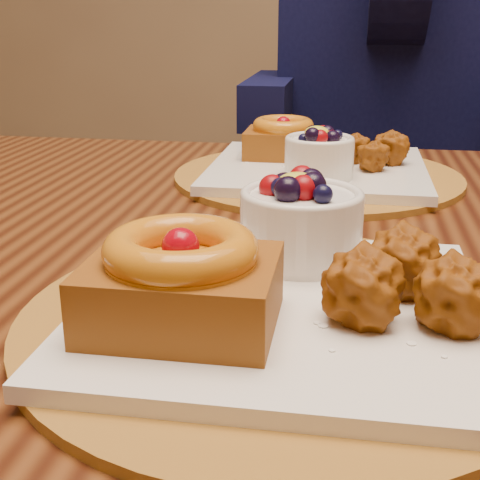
# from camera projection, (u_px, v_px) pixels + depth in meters

# --- Properties ---
(dining_table) EXTENTS (1.60, 0.90, 0.76)m
(dining_table) POSITION_uv_depth(u_px,v_px,m) (303.00, 299.00, 0.71)
(dining_table) COLOR black
(dining_table) RESTS_ON ground
(place_setting_near) EXTENTS (0.38, 0.38, 0.09)m
(place_setting_near) POSITION_uv_depth(u_px,v_px,m) (279.00, 283.00, 0.48)
(place_setting_near) COLOR brown
(place_setting_near) RESTS_ON dining_table
(place_setting_far) EXTENTS (0.38, 0.38, 0.08)m
(place_setting_far) POSITION_uv_depth(u_px,v_px,m) (316.00, 163.00, 0.88)
(place_setting_far) COLOR brown
(place_setting_far) RESTS_ON dining_table
(chair_far) EXTENTS (0.58, 0.58, 0.98)m
(chair_far) POSITION_uv_depth(u_px,v_px,m) (364.00, 212.00, 1.48)
(chair_far) COLOR black
(chair_far) RESTS_ON ground
(diner) EXTENTS (0.54, 0.51, 0.88)m
(diner) POSITION_uv_depth(u_px,v_px,m) (393.00, 27.00, 1.32)
(diner) COLOR black
(diner) RESTS_ON ground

